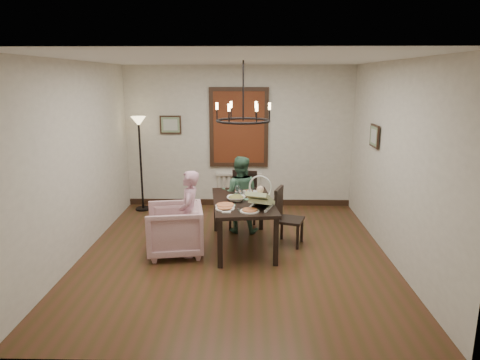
{
  "coord_description": "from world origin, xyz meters",
  "views": [
    {
      "loc": [
        0.21,
        -5.95,
        2.57
      ],
      "look_at": [
        0.07,
        0.34,
        1.05
      ],
      "focal_mm": 32.0,
      "sensor_mm": 36.0,
      "label": 1
    }
  ],
  "objects_px": {
    "seated_man": "(240,201)",
    "dining_table": "(243,206)",
    "chair_right": "(290,217)",
    "floor_lamp": "(141,165)",
    "chair_far": "(242,200)",
    "elderly_woman": "(190,221)",
    "armchair": "(175,230)",
    "drinking_glass": "(241,194)",
    "baby_bouncer": "(260,197)"
  },
  "relations": [
    {
      "from": "armchair",
      "to": "floor_lamp",
      "type": "xyz_separation_m",
      "value": [
        -1.01,
        2.15,
        0.53
      ]
    },
    {
      "from": "chair_right",
      "to": "floor_lamp",
      "type": "xyz_separation_m",
      "value": [
        -2.75,
        1.75,
        0.44
      ]
    },
    {
      "from": "dining_table",
      "to": "armchair",
      "type": "bearing_deg",
      "value": -170.28
    },
    {
      "from": "elderly_woman",
      "to": "baby_bouncer",
      "type": "height_order",
      "value": "baby_bouncer"
    },
    {
      "from": "chair_right",
      "to": "floor_lamp",
      "type": "distance_m",
      "value": 3.29
    },
    {
      "from": "armchair",
      "to": "elderly_woman",
      "type": "distance_m",
      "value": 0.29
    },
    {
      "from": "elderly_woman",
      "to": "chair_right",
      "type": "bearing_deg",
      "value": 108.53
    },
    {
      "from": "chair_right",
      "to": "baby_bouncer",
      "type": "height_order",
      "value": "baby_bouncer"
    },
    {
      "from": "chair_right",
      "to": "elderly_woman",
      "type": "xyz_separation_m",
      "value": [
        -1.5,
        -0.45,
        0.07
      ]
    },
    {
      "from": "seated_man",
      "to": "floor_lamp",
      "type": "bearing_deg",
      "value": -24.07
    },
    {
      "from": "baby_bouncer",
      "to": "drinking_glass",
      "type": "xyz_separation_m",
      "value": [
        -0.29,
        0.51,
        -0.09
      ]
    },
    {
      "from": "dining_table",
      "to": "floor_lamp",
      "type": "height_order",
      "value": "floor_lamp"
    },
    {
      "from": "floor_lamp",
      "to": "armchair",
      "type": "bearing_deg",
      "value": -64.89
    },
    {
      "from": "chair_far",
      "to": "seated_man",
      "type": "height_order",
      "value": "seated_man"
    },
    {
      "from": "chair_right",
      "to": "drinking_glass",
      "type": "xyz_separation_m",
      "value": [
        -0.76,
        0.02,
        0.36
      ]
    },
    {
      "from": "armchair",
      "to": "elderly_woman",
      "type": "relative_size",
      "value": 0.78
    },
    {
      "from": "dining_table",
      "to": "chair_right",
      "type": "bearing_deg",
      "value": 1.9
    },
    {
      "from": "armchair",
      "to": "elderly_woman",
      "type": "bearing_deg",
      "value": 68.06
    },
    {
      "from": "dining_table",
      "to": "baby_bouncer",
      "type": "relative_size",
      "value": 3.39
    },
    {
      "from": "seated_man",
      "to": "armchair",
      "type": "bearing_deg",
      "value": 52.87
    },
    {
      "from": "dining_table",
      "to": "drinking_glass",
      "type": "distance_m",
      "value": 0.21
    },
    {
      "from": "armchair",
      "to": "drinking_glass",
      "type": "height_order",
      "value": "drinking_glass"
    },
    {
      "from": "chair_far",
      "to": "floor_lamp",
      "type": "xyz_separation_m",
      "value": [
        -2.0,
        1.01,
        0.41
      ]
    },
    {
      "from": "drinking_glass",
      "to": "chair_far",
      "type": "bearing_deg",
      "value": 88.91
    },
    {
      "from": "chair_right",
      "to": "elderly_woman",
      "type": "relative_size",
      "value": 0.86
    },
    {
      "from": "chair_far",
      "to": "elderly_woman",
      "type": "distance_m",
      "value": 1.41
    },
    {
      "from": "dining_table",
      "to": "floor_lamp",
      "type": "distance_m",
      "value": 2.76
    },
    {
      "from": "chair_right",
      "to": "baby_bouncer",
      "type": "relative_size",
      "value": 1.84
    },
    {
      "from": "chair_far",
      "to": "drinking_glass",
      "type": "relative_size",
      "value": 6.87
    },
    {
      "from": "drinking_glass",
      "to": "floor_lamp",
      "type": "distance_m",
      "value": 2.63
    },
    {
      "from": "drinking_glass",
      "to": "floor_lamp",
      "type": "xyz_separation_m",
      "value": [
        -1.98,
        1.73,
        0.08
      ]
    },
    {
      "from": "armchair",
      "to": "baby_bouncer",
      "type": "xyz_separation_m",
      "value": [
        1.26,
        -0.09,
        0.53
      ]
    },
    {
      "from": "seated_man",
      "to": "dining_table",
      "type": "bearing_deg",
      "value": 102.78
    },
    {
      "from": "chair_right",
      "to": "floor_lamp",
      "type": "bearing_deg",
      "value": 75.64
    },
    {
      "from": "seated_man",
      "to": "floor_lamp",
      "type": "height_order",
      "value": "floor_lamp"
    },
    {
      "from": "drinking_glass",
      "to": "floor_lamp",
      "type": "bearing_deg",
      "value": 138.82
    },
    {
      "from": "chair_right",
      "to": "dining_table",
      "type": "bearing_deg",
      "value": 116.58
    },
    {
      "from": "armchair",
      "to": "baby_bouncer",
      "type": "distance_m",
      "value": 1.37
    },
    {
      "from": "elderly_woman",
      "to": "drinking_glass",
      "type": "height_order",
      "value": "elderly_woman"
    },
    {
      "from": "dining_table",
      "to": "chair_right",
      "type": "height_order",
      "value": "chair_right"
    },
    {
      "from": "drinking_glass",
      "to": "seated_man",
      "type": "bearing_deg",
      "value": 92.97
    },
    {
      "from": "chair_right",
      "to": "armchair",
      "type": "bearing_deg",
      "value": 121.18
    },
    {
      "from": "chair_right",
      "to": "floor_lamp",
      "type": "relative_size",
      "value": 0.51
    },
    {
      "from": "chair_far",
      "to": "drinking_glass",
      "type": "distance_m",
      "value": 0.79
    },
    {
      "from": "chair_far",
      "to": "chair_right",
      "type": "relative_size",
      "value": 1.09
    },
    {
      "from": "chair_far",
      "to": "seated_man",
      "type": "xyz_separation_m",
      "value": [
        -0.04,
        -0.18,
        0.05
      ]
    },
    {
      "from": "armchair",
      "to": "dining_table",
      "type": "bearing_deg",
      "value": 96.8
    },
    {
      "from": "armchair",
      "to": "baby_bouncer",
      "type": "bearing_deg",
      "value": 76.43
    },
    {
      "from": "dining_table",
      "to": "baby_bouncer",
      "type": "bearing_deg",
      "value": -63.18
    },
    {
      "from": "floor_lamp",
      "to": "seated_man",
      "type": "bearing_deg",
      "value": -31.37
    }
  ]
}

